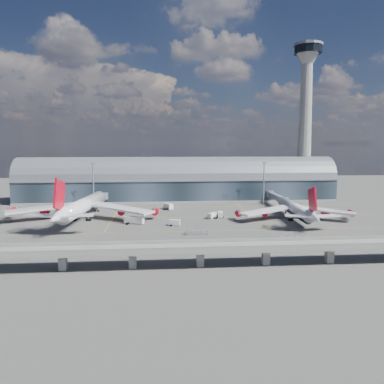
{
  "coord_description": "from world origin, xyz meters",
  "views": [
    {
      "loc": [
        -11.64,
        -162.48,
        36.45
      ],
      "look_at": [
        3.09,
        10.0,
        14.0
      ],
      "focal_mm": 35.0,
      "sensor_mm": 36.0,
      "label": 1
    }
  ],
  "objects": [
    {
      "name": "ground",
      "position": [
        0.0,
        0.0,
        0.0
      ],
      "size": [
        500.0,
        500.0,
        0.0
      ],
      "primitive_type": "plane",
      "color": "#474744",
      "rests_on": "ground"
    },
    {
      "name": "taxi_lines",
      "position": [
        0.0,
        22.11,
        0.01
      ],
      "size": [
        200.0,
        80.12,
        0.01
      ],
      "color": "gold",
      "rests_on": "ground"
    },
    {
      "name": "terminal",
      "position": [
        0.0,
        77.99,
        11.34
      ],
      "size": [
        200.0,
        30.0,
        28.0
      ],
      "color": "#1D2830",
      "rests_on": "ground"
    },
    {
      "name": "control_tower",
      "position": [
        85.0,
        83.0,
        51.64
      ],
      "size": [
        19.0,
        19.0,
        103.0
      ],
      "color": "gray",
      "rests_on": "ground"
    },
    {
      "name": "guideway",
      "position": [
        -0.0,
        -55.0,
        5.29
      ],
      "size": [
        220.0,
        8.5,
        7.2
      ],
      "color": "gray",
      "rests_on": "ground"
    },
    {
      "name": "floodlight_mast_left",
      "position": [
        -50.0,
        55.0,
        13.63
      ],
      "size": [
        3.0,
        0.7,
        25.7
      ],
      "color": "gray",
      "rests_on": "ground"
    },
    {
      "name": "floodlight_mast_right",
      "position": [
        50.0,
        55.0,
        13.63
      ],
      "size": [
        3.0,
        0.7,
        25.7
      ],
      "color": "gray",
      "rests_on": "ground"
    },
    {
      "name": "airliner_left",
      "position": [
        -49.05,
        17.34,
        6.7
      ],
      "size": [
        73.2,
        76.95,
        23.44
      ],
      "rotation": [
        0.0,
        0.0,
        -0.1
      ],
      "color": "white",
      "rests_on": "ground"
    },
    {
      "name": "airliner_right",
      "position": [
        53.02,
        9.3,
        4.99
      ],
      "size": [
        58.07,
        60.7,
        19.25
      ],
      "rotation": [
        0.0,
        0.0,
        -0.06
      ],
      "color": "white",
      "rests_on": "ground"
    },
    {
      "name": "jet_bridge_left",
      "position": [
        -45.29,
        53.12,
        5.18
      ],
      "size": [
        4.4,
        28.0,
        7.25
      ],
      "color": "gray",
      "rests_on": "ground"
    },
    {
      "name": "jet_bridge_right",
      "position": [
        56.61,
        51.18,
        5.18
      ],
      "size": [
        4.4,
        32.0,
        7.25
      ],
      "color": "gray",
      "rests_on": "ground"
    },
    {
      "name": "service_truck_1",
      "position": [
        -5.41,
        1.34,
        1.4
      ],
      "size": [
        5.2,
        3.39,
        2.77
      ],
      "rotation": [
        0.0,
        0.0,
        1.3
      ],
      "color": "silver",
      "rests_on": "ground"
    },
    {
      "name": "service_truck_2",
      "position": [
        -23.71,
        6.84,
        1.7
      ],
      "size": [
        9.38,
        5.44,
        3.27
      ],
      "rotation": [
        0.0,
        0.0,
        1.23
      ],
      "color": "silver",
      "rests_on": "ground"
    },
    {
      "name": "service_truck_3",
      "position": [
        13.58,
        16.51,
        1.39
      ],
      "size": [
        5.16,
        5.78,
        2.73
      ],
      "rotation": [
        0.0,
        0.0,
        -0.66
      ],
      "color": "silver",
      "rests_on": "ground"
    },
    {
      "name": "service_truck_4",
      "position": [
        17.97,
        18.42,
        1.45
      ],
      "size": [
        2.91,
        5.17,
        2.87
      ],
      "rotation": [
        0.0,
        0.0,
        -0.11
      ],
      "color": "silver",
      "rests_on": "ground"
    },
    {
      "name": "service_truck_5",
      "position": [
        -7.34,
        43.49,
        1.7
      ],
      "size": [
        5.66,
        7.3,
        3.33
      ],
      "rotation": [
        0.0,
        0.0,
        0.51
      ],
      "color": "silver",
      "rests_on": "ground"
    },
    {
      "name": "cargo_train_0",
      "position": [
        2.96,
        -15.66,
        0.83
      ],
      "size": [
        9.6,
        2.53,
        1.58
      ],
      "rotation": [
        0.0,
        0.0,
        1.46
      ],
      "color": "gray",
      "rests_on": "ground"
    },
    {
      "name": "cargo_train_1",
      "position": [
        38.33,
        -29.25,
        0.99
      ],
      "size": [
        11.52,
        2.74,
        1.9
      ],
      "rotation": [
        0.0,
        0.0,
        1.65
      ],
      "color": "gray",
      "rests_on": "ground"
    }
  ]
}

